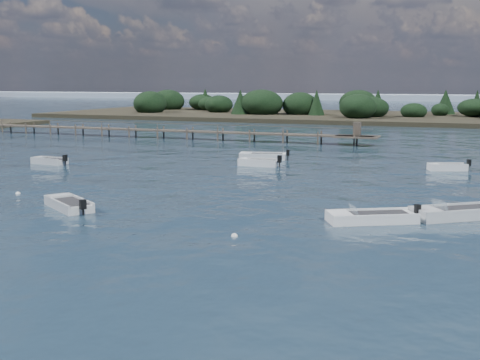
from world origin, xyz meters
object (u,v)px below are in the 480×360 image
at_px(tender_far_grey, 50,162).
at_px(dinghy_extra_a, 263,158).
at_px(jetty, 160,130).
at_px(tender_far_white, 258,164).
at_px(dinghy_mid_grey, 69,206).
at_px(dinghy_mid_white_b, 456,215).
at_px(tender_far_grey_b, 447,168).
at_px(dinghy_mid_white_a, 371,219).

distance_m(tender_far_grey, dinghy_extra_a, 19.49).
relative_size(tender_far_grey, dinghy_extra_a, 0.77).
bearing_deg(dinghy_extra_a, jetty, 141.02).
relative_size(tender_far_white, dinghy_mid_grey, 0.89).
bearing_deg(jetty, tender_far_white, -44.42).
bearing_deg(dinghy_mid_grey, dinghy_mid_white_b, 14.82).
bearing_deg(tender_far_grey_b, tender_far_white, -168.31).
xyz_separation_m(tender_far_white, tender_far_grey_b, (15.50, 3.21, -0.02)).
bearing_deg(tender_far_white, dinghy_mid_white_a, -54.69).
relative_size(dinghy_mid_white_b, dinghy_extra_a, 1.03).
xyz_separation_m(dinghy_mid_grey, jetty, (-16.81, 41.43, 0.83)).
height_order(tender_far_grey, dinghy_extra_a, dinghy_extra_a).
distance_m(dinghy_mid_white_a, tender_far_grey_b, 21.30).
xyz_separation_m(dinghy_mid_white_a, jetty, (-33.69, 38.50, 0.83)).
bearing_deg(dinghy_mid_white_b, tender_far_white, 137.65).
bearing_deg(dinghy_extra_a, tender_far_grey, -148.66).
xyz_separation_m(tender_far_white, dinghy_extra_a, (-1.20, 4.56, -0.02)).
bearing_deg(jetty, dinghy_mid_white_b, -43.52).
bearing_deg(tender_far_grey_b, tender_far_grey, -165.25).
distance_m(dinghy_mid_grey, dinghy_extra_a, 25.58).
relative_size(tender_far_white, dinghy_extra_a, 0.79).
xyz_separation_m(tender_far_white, tender_far_grey, (-17.85, -5.57, -0.02)).
xyz_separation_m(tender_far_grey_b, dinghy_mid_white_b, (1.28, -18.50, 0.00)).
xyz_separation_m(tender_far_grey_b, jetty, (-36.51, 17.39, 0.82)).
height_order(dinghy_mid_white_a, dinghy_mid_white_b, dinghy_mid_white_b).
relative_size(dinghy_mid_white_a, jetty, 0.07).
relative_size(tender_far_grey, dinghy_mid_grey, 0.87).
bearing_deg(dinghy_mid_white_a, tender_far_grey_b, 82.41).
xyz_separation_m(tender_far_grey, dinghy_mid_white_a, (30.53, -12.33, -0.02)).
distance_m(dinghy_mid_white_a, dinghy_mid_grey, 17.14).
height_order(tender_far_grey, jetty, jetty).
bearing_deg(dinghy_mid_white_a, dinghy_extra_a, 121.72).
xyz_separation_m(dinghy_mid_white_a, dinghy_extra_a, (-13.88, 22.47, 0.02)).
bearing_deg(dinghy_mid_white_b, tender_far_grey_b, 93.95).
bearing_deg(tender_far_grey, dinghy_extra_a, 31.34).
bearing_deg(tender_far_grey, dinghy_mid_white_b, -15.68).
bearing_deg(dinghy_mid_grey, tender_far_white, 78.59).
xyz_separation_m(dinghy_mid_white_a, dinghy_mid_white_b, (4.09, 2.61, 0.02)).
xyz_separation_m(dinghy_mid_grey, dinghy_mid_white_b, (20.98, 5.55, 0.02)).
distance_m(tender_far_white, jetty, 29.43).
distance_m(tender_far_white, dinghy_extra_a, 4.72).
height_order(tender_far_white, dinghy_mid_white_b, dinghy_mid_white_b).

